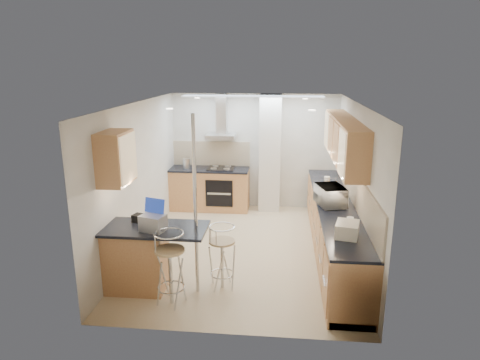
# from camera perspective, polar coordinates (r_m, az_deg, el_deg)

# --- Properties ---
(ground) EXTENTS (4.80, 4.80, 0.00)m
(ground) POSITION_cam_1_polar(r_m,az_deg,el_deg) (7.48, 0.58, -9.28)
(ground) COLOR #D6B48F
(ground) RESTS_ON ground
(room_shell) EXTENTS (3.64, 4.84, 2.51)m
(room_shell) POSITION_cam_1_polar(r_m,az_deg,el_deg) (7.33, 3.40, 2.90)
(room_shell) COLOR beige
(room_shell) RESTS_ON ground
(right_counter) EXTENTS (0.63, 4.40, 0.92)m
(right_counter) POSITION_cam_1_polar(r_m,az_deg,el_deg) (7.34, 12.41, -6.27)
(right_counter) COLOR #BA744A
(right_counter) RESTS_ON ground
(back_counter) EXTENTS (1.70, 0.63, 0.92)m
(back_counter) POSITION_cam_1_polar(r_m,az_deg,el_deg) (9.40, -4.04, -1.15)
(back_counter) COLOR #BA744A
(back_counter) RESTS_ON ground
(peninsula) EXTENTS (1.47, 0.72, 0.94)m
(peninsula) POSITION_cam_1_polar(r_m,az_deg,el_deg) (6.19, -11.25, -10.21)
(peninsula) COLOR #BA744A
(peninsula) RESTS_ON ground
(microwave) EXTENTS (0.52, 0.65, 0.31)m
(microwave) POSITION_cam_1_polar(r_m,az_deg,el_deg) (6.96, 12.00, -2.05)
(microwave) COLOR white
(microwave) RESTS_ON right_counter
(laptop) EXTENTS (0.37, 0.32, 0.22)m
(laptop) POSITION_cam_1_polar(r_m,az_deg,el_deg) (5.86, -11.52, -5.63)
(laptop) COLOR #A2A5AA
(laptop) RESTS_ON peninsula
(bag) EXTENTS (0.23, 0.20, 0.11)m
(bag) POSITION_cam_1_polar(r_m,az_deg,el_deg) (6.23, -13.18, -5.00)
(bag) COLOR black
(bag) RESTS_ON peninsula
(bar_stool_near) EXTENTS (0.44, 0.44, 1.02)m
(bar_stool_near) POSITION_cam_1_polar(r_m,az_deg,el_deg) (5.80, -9.28, -11.52)
(bar_stool_near) COLOR tan
(bar_stool_near) RESTS_ON ground
(bar_stool_end) EXTENTS (0.54, 0.54, 0.95)m
(bar_stool_end) POSITION_cam_1_polar(r_m,az_deg,el_deg) (6.13, -2.40, -10.21)
(bar_stool_end) COLOR tan
(bar_stool_end) RESTS_ON ground
(jar_a) EXTENTS (0.12, 0.12, 0.20)m
(jar_a) POSITION_cam_1_polar(r_m,az_deg,el_deg) (7.57, 11.90, -1.10)
(jar_a) COLOR #EDE4CE
(jar_a) RESTS_ON right_counter
(jar_b) EXTENTS (0.15, 0.15, 0.13)m
(jar_b) POSITION_cam_1_polar(r_m,az_deg,el_deg) (8.22, 11.52, -0.02)
(jar_b) COLOR #EDE4CE
(jar_b) RESTS_ON right_counter
(jar_c) EXTENTS (0.18, 0.18, 0.18)m
(jar_c) POSITION_cam_1_polar(r_m,az_deg,el_deg) (6.96, 13.28, -2.70)
(jar_c) COLOR #B9AC94
(jar_c) RESTS_ON right_counter
(jar_d) EXTENTS (0.13, 0.13, 0.13)m
(jar_d) POSITION_cam_1_polar(r_m,az_deg,el_deg) (6.15, 14.45, -5.42)
(jar_d) COLOR white
(jar_d) RESTS_ON right_counter
(bread_bin) EXTENTS (0.36, 0.41, 0.19)m
(bread_bin) POSITION_cam_1_polar(r_m,az_deg,el_deg) (5.79, 14.09, -6.43)
(bread_bin) COLOR #EDE4CE
(bread_bin) RESTS_ON right_counter
(kettle) EXTENTS (0.16, 0.16, 0.22)m
(kettle) POSITION_cam_1_polar(r_m,az_deg,el_deg) (9.31, -7.13, 2.23)
(kettle) COLOR silver
(kettle) RESTS_ON back_counter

